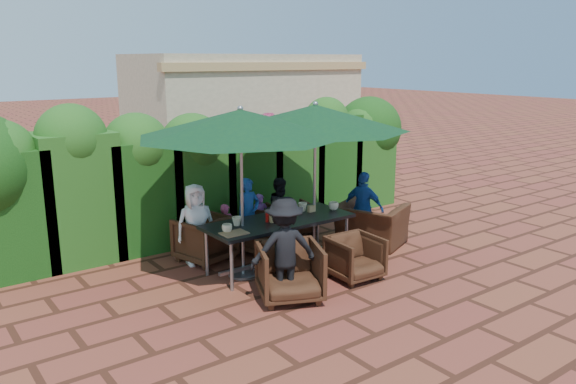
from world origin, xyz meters
TOP-DOWN VIEW (x-y plane):
  - ground at (0.00, 0.00)m, footprint 80.00×80.00m
  - dining_table at (-0.19, 0.20)m, footprint 2.28×0.90m
  - umbrella_left at (-0.80, 0.25)m, footprint 2.91×2.91m
  - umbrella_right at (0.54, 0.26)m, footprint 2.86×2.86m
  - chair_far_left at (-0.95, 1.11)m, footprint 0.92×0.89m
  - chair_far_mid at (-0.08, 1.08)m, footprint 0.85×0.82m
  - chair_far_right at (0.74, 1.12)m, footprint 0.84×0.80m
  - chair_near_left at (-0.75, -0.83)m, footprint 1.04×1.01m
  - chair_near_right at (0.42, -0.82)m, footprint 0.71×0.67m
  - chair_end_right at (1.68, 0.14)m, footprint 1.05×1.25m
  - adult_far_left at (-1.11, 1.10)m, footprint 0.67×0.47m
  - adult_far_mid at (-0.09, 1.20)m, footprint 0.46×0.38m
  - adult_far_right at (0.56, 1.19)m, footprint 0.60×0.44m
  - adult_near_left at (-0.80, -0.78)m, footprint 0.96×0.68m
  - adult_end_right at (1.61, 0.26)m, footprint 0.60×0.81m
  - child_left at (-0.52, 1.20)m, footprint 0.34×0.29m
  - child_right at (0.24, 1.34)m, footprint 0.34×0.29m
  - pedestrian_a at (1.30, 4.17)m, footprint 1.75×1.47m
  - pedestrian_b at (2.44, 4.36)m, footprint 0.96×0.66m
  - pedestrian_c at (3.52, 4.25)m, footprint 1.04×0.57m
  - cup_a at (-1.13, 0.10)m, footprint 0.15×0.15m
  - cup_b at (-0.86, 0.30)m, footprint 0.14×0.14m
  - cup_c at (-0.21, -0.01)m, footprint 0.16×0.16m
  - cup_d at (0.38, 0.36)m, footprint 0.15×0.15m
  - cup_e at (0.82, 0.13)m, footprint 0.16×0.16m
  - ketchup_bottle at (-0.41, 0.19)m, footprint 0.04×0.04m
  - sauce_bottle at (-0.34, 0.22)m, footprint 0.04×0.04m
  - serving_tray at (-1.09, -0.01)m, footprint 0.35×0.25m
  - number_block_left at (-0.33, 0.13)m, footprint 0.12×0.06m
  - number_block_right at (0.47, 0.25)m, footprint 0.12×0.06m
  - hedge_wall at (-0.28, 2.32)m, footprint 9.10×1.60m
  - building at (3.50, 6.99)m, footprint 6.20×3.08m

SIDE VIEW (x-z plane):
  - ground at x=0.00m, z-range 0.00..0.00m
  - chair_far_mid at x=-0.08m, z-range 0.00..0.69m
  - chair_near_right at x=0.42m, z-range 0.00..0.69m
  - chair_far_right at x=0.74m, z-range 0.00..0.73m
  - chair_far_left at x=-0.95m, z-range 0.00..0.78m
  - child_left at x=-0.52m, z-range 0.00..0.82m
  - chair_near_left at x=-0.75m, z-range 0.00..0.82m
  - child_right at x=0.24m, z-range 0.00..0.85m
  - chair_end_right at x=1.68m, z-range 0.00..0.93m
  - adult_far_right at x=0.56m, z-range 0.00..1.12m
  - adult_far_mid at x=-0.09m, z-range 0.00..1.19m
  - adult_end_right at x=1.61m, z-range 0.00..1.25m
  - adult_far_left at x=-1.11m, z-range 0.00..1.25m
  - dining_table at x=-0.19m, z-range 0.30..1.05m
  - adult_near_left at x=-0.80m, z-range 0.00..1.38m
  - serving_tray at x=-1.09m, z-range 0.75..0.77m
  - pedestrian_c at x=3.52m, z-range 0.00..1.55m
  - number_block_left at x=-0.33m, z-range 0.75..0.85m
  - number_block_right at x=0.47m, z-range 0.75..0.85m
  - cup_a at x=-1.13m, z-range 0.75..0.87m
  - cup_e at x=0.82m, z-range 0.75..0.88m
  - cup_c at x=-0.21m, z-range 0.75..0.88m
  - cup_b at x=-0.86m, z-range 0.75..0.88m
  - cup_d at x=0.38m, z-range 0.75..0.89m
  - ketchup_bottle at x=-0.41m, z-range 0.75..0.92m
  - sauce_bottle at x=-0.34m, z-range 0.75..0.92m
  - pedestrian_a at x=1.30m, z-range 0.00..1.83m
  - pedestrian_b at x=2.44m, z-range 0.00..1.87m
  - hedge_wall at x=-0.28m, z-range 0.06..2.50m
  - building at x=3.50m, z-range 0.01..3.21m
  - umbrella_right at x=0.54m, z-range 0.98..3.44m
  - umbrella_left at x=-0.80m, z-range 0.98..3.44m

